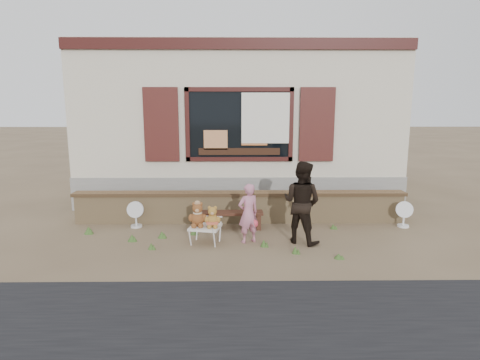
{
  "coord_description": "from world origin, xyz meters",
  "views": [
    {
      "loc": [
        -0.1,
        -7.39,
        2.5
      ],
      "look_at": [
        0.0,
        0.6,
        1.0
      ],
      "focal_mm": 30.0,
      "sensor_mm": 36.0,
      "label": 1
    }
  ],
  "objects_px": {
    "folding_chair": "(205,228)",
    "adult": "(302,202)",
    "bench": "(228,216)",
    "teddy_bear_left": "(198,214)",
    "teddy_bear_right": "(212,216)",
    "child": "(248,213)"
  },
  "relations": [
    {
      "from": "child",
      "to": "adult",
      "type": "height_order",
      "value": "adult"
    },
    {
      "from": "teddy_bear_left",
      "to": "adult",
      "type": "relative_size",
      "value": 0.3
    },
    {
      "from": "child",
      "to": "adult",
      "type": "distance_m",
      "value": 0.99
    },
    {
      "from": "teddy_bear_left",
      "to": "teddy_bear_right",
      "type": "bearing_deg",
      "value": 0.0
    },
    {
      "from": "teddy_bear_right",
      "to": "adult",
      "type": "relative_size",
      "value": 0.26
    },
    {
      "from": "folding_chair",
      "to": "adult",
      "type": "height_order",
      "value": "adult"
    },
    {
      "from": "folding_chair",
      "to": "child",
      "type": "distance_m",
      "value": 0.83
    },
    {
      "from": "bench",
      "to": "child",
      "type": "bearing_deg",
      "value": -65.62
    },
    {
      "from": "teddy_bear_right",
      "to": "child",
      "type": "distance_m",
      "value": 0.66
    },
    {
      "from": "folding_chair",
      "to": "teddy_bear_right",
      "type": "xyz_separation_m",
      "value": [
        0.14,
        -0.03,
        0.23
      ]
    },
    {
      "from": "bench",
      "to": "teddy_bear_left",
      "type": "height_order",
      "value": "teddy_bear_left"
    },
    {
      "from": "folding_chair",
      "to": "teddy_bear_right",
      "type": "height_order",
      "value": "teddy_bear_right"
    },
    {
      "from": "teddy_bear_right",
      "to": "adult",
      "type": "height_order",
      "value": "adult"
    },
    {
      "from": "folding_chair",
      "to": "adult",
      "type": "distance_m",
      "value": 1.82
    },
    {
      "from": "teddy_bear_left",
      "to": "teddy_bear_right",
      "type": "relative_size",
      "value": 1.15
    },
    {
      "from": "teddy_bear_right",
      "to": "adult",
      "type": "distance_m",
      "value": 1.64
    },
    {
      "from": "bench",
      "to": "teddy_bear_right",
      "type": "height_order",
      "value": "teddy_bear_right"
    },
    {
      "from": "adult",
      "to": "child",
      "type": "bearing_deg",
      "value": 35.75
    },
    {
      "from": "teddy_bear_right",
      "to": "folding_chair",
      "type": "bearing_deg",
      "value": -180.0
    },
    {
      "from": "teddy_bear_left",
      "to": "adult",
      "type": "distance_m",
      "value": 1.91
    },
    {
      "from": "child",
      "to": "bench",
      "type": "bearing_deg",
      "value": -90.0
    },
    {
      "from": "bench",
      "to": "teddy_bear_left",
      "type": "relative_size",
      "value": 3.15
    }
  ]
}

